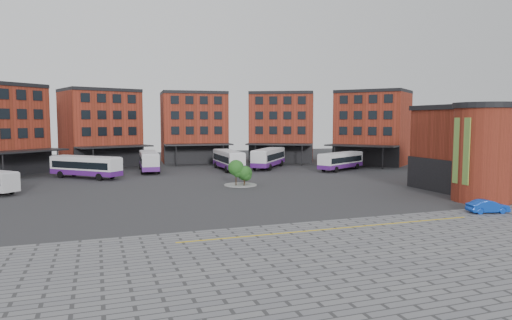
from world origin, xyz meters
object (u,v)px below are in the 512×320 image
object	(u,v)px
bus_c	(149,161)
tree_island	(241,173)
bus_e	(269,158)
bus_b	(86,166)
bus_f	(341,161)
bus_d	(228,160)
blue_car	(488,206)

from	to	relation	value
bus_c	tree_island	bearing A→B (deg)	-62.18
bus_c	bus_e	distance (m)	21.30
bus_b	bus_f	world-z (taller)	bus_b
bus_e	bus_d	bearing A→B (deg)	-136.41
tree_island	bus_f	world-z (taller)	tree_island
tree_island	bus_d	world-z (taller)	tree_island
bus_b	bus_f	size ratio (longest dim) A/B	0.96
bus_b	blue_car	world-z (taller)	bus_b
bus_c	bus_f	size ratio (longest dim) A/B	1.11
bus_b	bus_e	bearing A→B (deg)	-38.13
bus_c	bus_f	bearing A→B (deg)	-13.00
tree_island	bus_b	xyz separation A→B (m)	(-19.77, 15.07, 0.05)
bus_f	bus_e	bearing A→B (deg)	-155.07
bus_c	blue_car	xyz separation A→B (m)	(26.29, -46.21, -1.20)
bus_e	bus_f	bearing A→B (deg)	1.24
tree_island	bus_f	xyz separation A→B (m)	(22.03, 12.10, -0.07)
bus_d	blue_car	bearing A→B (deg)	-72.23
bus_c	bus_e	world-z (taller)	bus_e
bus_e	blue_car	distance (m)	44.97
blue_car	bus_f	bearing A→B (deg)	3.11
tree_island	blue_car	distance (m)	29.91
bus_d	bus_e	world-z (taller)	bus_e
bus_c	bus_b	bearing A→B (deg)	-145.04
bus_f	blue_car	xyz separation A→B (m)	(-5.54, -37.03, -1.05)
bus_f	bus_d	bearing A→B (deg)	-139.29
bus_b	bus_f	distance (m)	41.91
bus_c	bus_f	distance (m)	33.13
bus_f	blue_car	size ratio (longest dim) A/B	2.84
bus_b	bus_d	size ratio (longest dim) A/B	0.86
bus_b	bus_d	xyz separation A→B (m)	(23.33, 3.76, 0.04)
bus_c	bus_e	bearing A→B (deg)	-1.05
bus_e	blue_car	xyz separation A→B (m)	(5.04, -44.67, -1.29)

